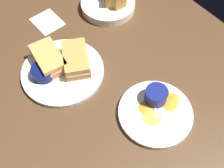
% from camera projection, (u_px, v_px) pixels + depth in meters
% --- Properties ---
extents(ground_plane, '(1.10, 1.10, 0.03)m').
position_uv_depth(ground_plane, '(79.00, 75.00, 0.88)').
color(ground_plane, '#4C331E').
extents(plate_sandwich_main, '(0.26, 0.26, 0.02)m').
position_uv_depth(plate_sandwich_main, '(63.00, 71.00, 0.86)').
color(plate_sandwich_main, silver).
rests_on(plate_sandwich_main, ground_plane).
extents(sandwich_half_near, '(0.15, 0.12, 0.05)m').
position_uv_depth(sandwich_half_near, '(76.00, 59.00, 0.85)').
color(sandwich_half_near, '#C68C42').
rests_on(sandwich_half_near, plate_sandwich_main).
extents(sandwich_half_far, '(0.14, 0.09, 0.05)m').
position_uv_depth(sandwich_half_far, '(49.00, 59.00, 0.85)').
color(sandwich_half_far, tan).
rests_on(sandwich_half_far, plate_sandwich_main).
extents(ramekin_dark_sauce, '(0.07, 0.07, 0.03)m').
position_uv_depth(ramekin_dark_sauce, '(43.00, 72.00, 0.83)').
color(ramekin_dark_sauce, '#0C144C').
rests_on(ramekin_dark_sauce, plate_sandwich_main).
extents(spoon_by_dark_ramekin, '(0.02, 0.10, 0.01)m').
position_uv_depth(spoon_by_dark_ramekin, '(60.00, 66.00, 0.86)').
color(spoon_by_dark_ramekin, silver).
rests_on(spoon_by_dark_ramekin, plate_sandwich_main).
extents(plate_chips_companion, '(0.22, 0.22, 0.02)m').
position_uv_depth(plate_chips_companion, '(155.00, 113.00, 0.78)').
color(plate_chips_companion, silver).
rests_on(plate_chips_companion, ground_plane).
extents(ramekin_light_gravy, '(0.07, 0.07, 0.04)m').
position_uv_depth(ramekin_light_gravy, '(156.00, 95.00, 0.78)').
color(ramekin_light_gravy, navy).
rests_on(ramekin_light_gravy, plate_chips_companion).
extents(spoon_by_gravy_ramekin, '(0.09, 0.06, 0.01)m').
position_uv_depth(spoon_by_gravy_ramekin, '(153.00, 97.00, 0.79)').
color(spoon_by_gravy_ramekin, silver).
rests_on(spoon_by_gravy_ramekin, plate_chips_companion).
extents(plantain_chip_scatter, '(0.10, 0.15, 0.01)m').
position_uv_depth(plantain_chip_scatter, '(159.00, 108.00, 0.78)').
color(plantain_chip_scatter, orange).
rests_on(plantain_chip_scatter, plate_chips_companion).
extents(bread_basket_rear, '(0.20, 0.20, 0.08)m').
position_uv_depth(bread_basket_rear, '(110.00, 4.00, 1.01)').
color(bread_basket_rear, silver).
rests_on(bread_basket_rear, ground_plane).
extents(paper_napkin_folded, '(0.12, 0.10, 0.00)m').
position_uv_depth(paper_napkin_folded, '(47.00, 22.00, 0.99)').
color(paper_napkin_folded, white).
rests_on(paper_napkin_folded, ground_plane).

